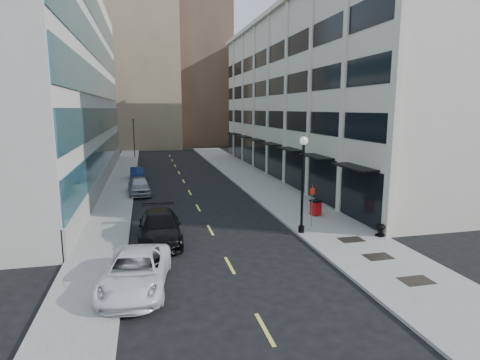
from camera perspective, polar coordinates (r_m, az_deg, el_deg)
name	(u,v)px	position (r m, az deg, el deg)	size (l,w,h in m)	color
ground	(239,282)	(18.51, -0.17, -14.31)	(160.00, 160.00, 0.00)	black
sidewalk_right	(267,188)	(38.88, 3.89, -1.15)	(5.00, 80.00, 0.15)	gray
sidewalk_left	(117,195)	(37.29, -17.15, -2.07)	(3.00, 80.00, 0.15)	gray
building_right	(329,97)	(48.14, 12.49, 11.48)	(15.30, 46.50, 18.25)	beige
building_left	(13,84)	(45.13, -29.56, 11.80)	(16.14, 46.00, 20.00)	beige
skyline_tan_near	(142,76)	(84.65, -13.83, 14.13)	(14.00, 18.00, 28.00)	#907C5E
skyline_brown	(199,64)	(89.69, -5.90, 16.05)	(12.00, 16.00, 34.00)	brown
skyline_tan_far	(95,93)	(95.01, -19.88, 11.55)	(12.00, 14.00, 22.00)	#907C5E
skyline_stone	(251,97)	(85.29, 1.54, 11.69)	(10.00, 14.00, 20.00)	beige
grate_near	(416,281)	(19.86, 23.77, -12.96)	(1.40, 1.00, 0.01)	black
grate_mid	(378,257)	(22.14, 19.06, -10.26)	(1.40, 1.00, 0.01)	black
grate_far	(351,240)	(24.40, 15.53, -8.16)	(1.40, 1.00, 0.01)	black
road_centerline	(194,199)	(34.49, -6.62, -2.76)	(0.15, 68.20, 0.01)	#D8CC4C
traffic_signal	(133,121)	(64.46, -14.95, 8.06)	(0.66, 0.66, 6.98)	black
car_white_van	(135,272)	(18.10, -14.65, -12.49)	(2.64, 5.73, 1.59)	white
car_black_pickup	(160,227)	(23.90, -11.33, -6.61)	(2.40, 5.91, 1.71)	black
car_silver_sedan	(139,186)	(37.22, -14.13, -0.79)	(1.91, 4.74, 1.61)	#919599
car_blue_sedan	(137,174)	(44.79, -14.40, 0.85)	(1.45, 4.15, 1.37)	#121E44
trash_bin	(316,207)	(29.08, 10.72, -3.81)	(0.82, 0.84, 1.10)	#B80C10
lamppost	(303,176)	(24.32, 8.93, 0.60)	(0.50, 0.50, 6.02)	black
sign_post	(312,200)	(26.02, 10.21, -2.87)	(0.32, 0.08, 2.73)	slate
urn_planter	(380,229)	(25.43, 19.34, -6.54)	(0.56, 0.56, 0.77)	black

